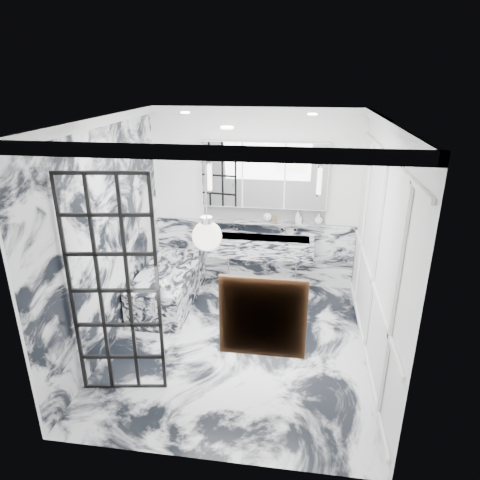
% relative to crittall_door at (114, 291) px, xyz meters
% --- Properties ---
extents(floor, '(3.60, 3.60, 0.00)m').
position_rel_crittall_door_xyz_m(floor, '(1.10, 0.99, -1.20)').
color(floor, silver).
rests_on(floor, ground).
extents(ceiling, '(3.60, 3.60, 0.00)m').
position_rel_crittall_door_xyz_m(ceiling, '(1.10, 0.99, 1.60)').
color(ceiling, white).
rests_on(ceiling, wall_back).
extents(wall_back, '(3.60, 0.00, 3.60)m').
position_rel_crittall_door_xyz_m(wall_back, '(1.10, 2.79, 0.20)').
color(wall_back, white).
rests_on(wall_back, floor).
extents(wall_front, '(3.60, 0.00, 3.60)m').
position_rel_crittall_door_xyz_m(wall_front, '(1.10, -0.81, 0.20)').
color(wall_front, white).
rests_on(wall_front, floor).
extents(wall_left, '(0.00, 3.60, 3.60)m').
position_rel_crittall_door_xyz_m(wall_left, '(-0.50, 0.99, 0.20)').
color(wall_left, white).
rests_on(wall_left, floor).
extents(wall_right, '(0.00, 3.60, 3.60)m').
position_rel_crittall_door_xyz_m(wall_right, '(2.70, 0.99, 0.20)').
color(wall_right, white).
rests_on(wall_right, floor).
extents(marble_clad_back, '(3.18, 0.05, 1.05)m').
position_rel_crittall_door_xyz_m(marble_clad_back, '(1.10, 2.76, -0.68)').
color(marble_clad_back, silver).
rests_on(marble_clad_back, floor).
extents(marble_clad_left, '(0.02, 3.56, 2.68)m').
position_rel_crittall_door_xyz_m(marble_clad_left, '(-0.48, 0.99, 0.14)').
color(marble_clad_left, silver).
rests_on(marble_clad_left, floor).
extents(panel_molding, '(0.03, 3.40, 2.30)m').
position_rel_crittall_door_xyz_m(panel_molding, '(2.68, 0.99, 0.10)').
color(panel_molding, white).
rests_on(panel_molding, floor).
extents(soap_bottle_a, '(0.09, 0.10, 0.21)m').
position_rel_crittall_door_xyz_m(soap_bottle_a, '(1.79, 2.70, -0.01)').
color(soap_bottle_a, '#8C5919').
rests_on(soap_bottle_a, ledge).
extents(soap_bottle_b, '(0.08, 0.08, 0.16)m').
position_rel_crittall_door_xyz_m(soap_bottle_b, '(1.81, 2.70, -0.03)').
color(soap_bottle_b, '#4C4C51').
rests_on(soap_bottle_b, ledge).
extents(soap_bottle_c, '(0.16, 0.16, 0.16)m').
position_rel_crittall_door_xyz_m(soap_bottle_c, '(2.10, 2.70, -0.03)').
color(soap_bottle_c, silver).
rests_on(soap_bottle_c, ledge).
extents(face_pot, '(0.13, 0.13, 0.13)m').
position_rel_crittall_door_xyz_m(face_pot, '(1.32, 2.70, -0.04)').
color(face_pot, white).
rests_on(face_pot, ledge).
extents(amber_bottle, '(0.04, 0.04, 0.10)m').
position_rel_crittall_door_xyz_m(amber_bottle, '(1.44, 2.70, -0.06)').
color(amber_bottle, '#8C5919').
rests_on(amber_bottle, ledge).
extents(flower_vase, '(0.07, 0.07, 0.12)m').
position_rel_crittall_door_xyz_m(flower_vase, '(0.13, 1.07, -0.59)').
color(flower_vase, silver).
rests_on(flower_vase, bathtub).
extents(crittall_door, '(0.88, 0.17, 2.41)m').
position_rel_crittall_door_xyz_m(crittall_door, '(0.00, 0.00, 0.00)').
color(crittall_door, black).
rests_on(crittall_door, floor).
extents(artwork, '(0.58, 0.06, 0.58)m').
position_rel_crittall_door_xyz_m(artwork, '(1.57, -0.77, 0.30)').
color(artwork, gold).
rests_on(artwork, wall_front).
extents(pendant_light, '(0.25, 0.25, 0.25)m').
position_rel_crittall_door_xyz_m(pendant_light, '(1.04, -0.29, 0.76)').
color(pendant_light, white).
rests_on(pendant_light, ceiling).
extents(trough_sink, '(1.60, 0.45, 0.30)m').
position_rel_crittall_door_xyz_m(trough_sink, '(1.25, 2.54, -0.47)').
color(trough_sink, silver).
rests_on(trough_sink, wall_back).
extents(ledge, '(1.90, 0.14, 0.04)m').
position_rel_crittall_door_xyz_m(ledge, '(1.25, 2.71, -0.13)').
color(ledge, silver).
rests_on(ledge, wall_back).
extents(subway_tile, '(1.90, 0.03, 0.23)m').
position_rel_crittall_door_xyz_m(subway_tile, '(1.25, 2.77, 0.00)').
color(subway_tile, white).
rests_on(subway_tile, wall_back).
extents(mirror_cabinet, '(1.90, 0.16, 1.00)m').
position_rel_crittall_door_xyz_m(mirror_cabinet, '(1.25, 2.71, 0.62)').
color(mirror_cabinet, white).
rests_on(mirror_cabinet, wall_back).
extents(sconce_left, '(0.07, 0.07, 0.40)m').
position_rel_crittall_door_xyz_m(sconce_left, '(0.43, 2.62, 0.58)').
color(sconce_left, white).
rests_on(sconce_left, mirror_cabinet).
extents(sconce_right, '(0.07, 0.07, 0.40)m').
position_rel_crittall_door_xyz_m(sconce_right, '(2.07, 2.62, 0.58)').
color(sconce_right, white).
rests_on(sconce_right, mirror_cabinet).
extents(bathtub, '(0.75, 1.65, 0.55)m').
position_rel_crittall_door_xyz_m(bathtub, '(-0.07, 1.88, -0.93)').
color(bathtub, silver).
rests_on(bathtub, floor).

